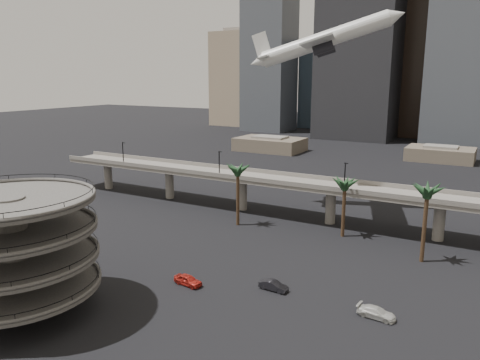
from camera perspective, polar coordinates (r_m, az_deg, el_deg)
The scene contains 10 objects.
ground at distance 66.12m, azimuth -15.48°, elevation -16.46°, with size 700.00×700.00×0.00m, color black.
parking_ramp at distance 69.32m, azimuth -26.04°, elevation -7.04°, with size 22.20×22.20×17.35m.
overpass at distance 106.71m, azimuth 5.47°, elevation -0.61°, with size 130.00×9.30×14.70m.
palm_trees at distance 92.14m, azimuth 15.84°, elevation -0.62°, with size 54.40×18.40×14.00m.
low_buildings at distance 187.88m, azimuth 18.38°, elevation 3.15°, with size 135.00×27.50×6.80m.
skyline at distance 259.00m, azimuth 24.36°, elevation 15.08°, with size 269.00×86.00×130.27m.
airborne_jet at distance 113.52m, azimuth 10.17°, elevation 16.38°, with size 35.21×32.12×14.34m.
car_a at distance 74.16m, azimuth -6.36°, elevation -12.02°, with size 1.91×4.75×1.62m, color red.
car_b at distance 72.28m, azimuth 4.11°, elevation -12.72°, with size 1.57×4.49×1.48m, color black.
car_c at distance 67.28m, azimuth 16.30°, elevation -15.25°, with size 2.08×5.12×1.49m, color silver.
Camera 1 is at (42.09, -40.01, 31.61)m, focal length 35.00 mm.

